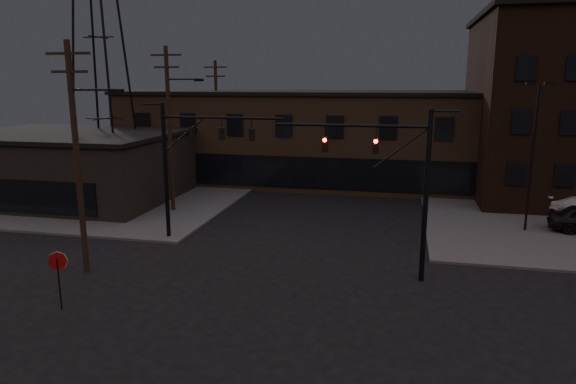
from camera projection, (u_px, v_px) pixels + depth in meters
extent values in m
plane|color=black|center=(263.00, 308.00, 21.25)|extent=(140.00, 140.00, 0.00)
cube|color=#474744|center=(95.00, 183.00, 46.92)|extent=(30.00, 30.00, 0.15)
cube|color=brown|center=(343.00, 139.00, 47.10)|extent=(40.00, 12.00, 8.00)
cube|color=black|center=(71.00, 168.00, 40.26)|extent=(16.00, 12.00, 5.00)
cylinder|color=black|center=(426.00, 198.00, 23.30)|extent=(0.24, 0.24, 8.00)
cylinder|color=black|center=(351.00, 126.00, 23.37)|extent=(7.00, 0.14, 0.14)
cube|color=#FF140C|center=(376.00, 146.00, 23.31)|extent=(0.28, 0.22, 0.70)
cube|color=#FF140C|center=(325.00, 145.00, 23.81)|extent=(0.28, 0.22, 0.70)
cylinder|color=black|center=(166.00, 172.00, 29.74)|extent=(0.24, 0.24, 8.00)
cylinder|color=black|center=(221.00, 118.00, 28.31)|extent=(7.00, 0.14, 0.14)
cube|color=black|center=(192.00, 133.00, 28.88)|extent=(0.28, 0.22, 0.70)
cube|color=black|center=(222.00, 134.00, 28.51)|extent=(0.28, 0.22, 0.70)
cube|color=black|center=(252.00, 135.00, 28.13)|extent=(0.28, 0.22, 0.70)
cylinder|color=black|center=(59.00, 284.00, 20.82)|extent=(0.06, 0.06, 2.20)
cylinder|color=maroon|center=(57.00, 261.00, 20.63)|extent=(0.72, 0.33, 0.76)
cylinder|color=black|center=(77.00, 161.00, 24.03)|extent=(0.28, 0.28, 11.00)
cube|color=black|center=(68.00, 53.00, 22.99)|extent=(2.20, 0.12, 0.12)
cube|color=black|center=(69.00, 72.00, 23.16)|extent=(1.80, 0.12, 0.12)
cube|color=black|center=(117.00, 91.00, 22.84)|extent=(0.60, 0.25, 0.18)
cylinder|color=black|center=(170.00, 131.00, 35.63)|extent=(0.28, 0.28, 11.50)
cube|color=black|center=(166.00, 55.00, 34.54)|extent=(2.20, 0.12, 0.12)
cube|color=black|center=(167.00, 67.00, 34.71)|extent=(1.80, 0.12, 0.12)
cube|color=black|center=(199.00, 80.00, 34.39)|extent=(0.60, 0.25, 0.18)
cylinder|color=black|center=(217.00, 122.00, 47.34)|extent=(0.28, 0.28, 11.00)
cube|color=black|center=(215.00, 67.00, 46.30)|extent=(2.20, 0.12, 0.12)
cube|color=black|center=(216.00, 76.00, 46.47)|extent=(1.80, 0.12, 0.12)
cylinder|color=black|center=(532.00, 161.00, 30.86)|extent=(0.14, 0.14, 9.00)
cube|color=black|center=(530.00, 83.00, 30.00)|extent=(0.50, 0.28, 0.18)
cube|color=black|center=(549.00, 83.00, 29.79)|extent=(0.50, 0.28, 0.18)
imported|color=black|center=(342.00, 179.00, 44.70)|extent=(2.99, 5.25, 1.64)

